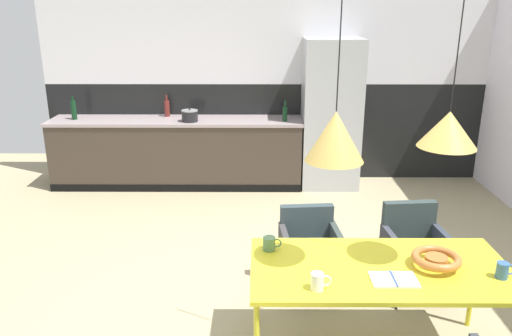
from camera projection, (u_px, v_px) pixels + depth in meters
ground_plane at (277, 319)px, 3.96m from camera, size 9.20×9.20×0.00m
back_wall_splashback_dark at (269, 131)px, 7.05m from camera, size 6.12×0.12×1.34m
back_wall_panel_upper at (270, 33)px, 6.64m from camera, size 6.12×0.12×1.34m
kitchen_counter at (178, 152)px, 6.78m from camera, size 3.35×0.63×0.92m
refrigerator_column at (331, 115)px, 6.61m from camera, size 0.75×0.60×1.96m
dining_table at (380, 272)px, 3.31m from camera, size 1.71×0.85×0.72m
armchair_far_side at (413, 238)px, 4.20m from camera, size 0.53×0.51×0.78m
armchair_corner_seat at (309, 238)px, 4.23m from camera, size 0.52×0.51×0.73m
fruit_bowl at (436, 259)px, 3.27m from camera, size 0.32×0.32×0.09m
open_book at (394, 280)px, 3.13m from camera, size 0.29×0.20×0.02m
mug_dark_espresso at (270, 244)px, 3.51m from camera, size 0.13×0.09×0.10m
mug_tall_blue at (503, 270)px, 3.15m from camera, size 0.12×0.08×0.11m
mug_glass_clear at (318, 281)px, 3.02m from camera, size 0.13×0.08×0.11m
cooking_pot at (190, 116)px, 6.50m from camera, size 0.21×0.21×0.17m
bottle_vinegar_dark at (74, 109)px, 6.60m from camera, size 0.07×0.07×0.31m
bottle_wine_green at (285, 113)px, 6.51m from camera, size 0.06×0.06×0.27m
bottle_oil_tall at (167, 108)px, 6.78m from camera, size 0.07×0.07×0.29m
pendant_lamp_over_table_near at (335, 136)px, 3.03m from camera, size 0.36×0.36×1.17m
pendant_lamp_over_table_far at (448, 129)px, 3.03m from camera, size 0.36×0.36×1.09m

